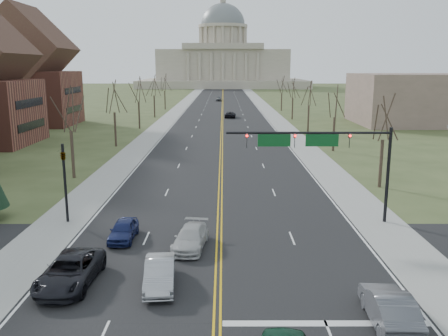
{
  "coord_description": "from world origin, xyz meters",
  "views": [
    {
      "loc": [
        0.3,
        -20.71,
        11.58
      ],
      "look_at": [
        0.34,
        18.95,
        3.0
      ],
      "focal_mm": 38.0,
      "sensor_mm": 36.0,
      "label": 1
    }
  ],
  "objects_px": {
    "car_nb_outer_lead": "(389,308)",
    "car_far_nb": "(230,114)",
    "signal_left": "(64,174)",
    "car_sb_inner_lead": "(160,273)",
    "car_sb_outer_second": "(123,230)",
    "car_sb_inner_second": "(191,238)",
    "signal_mast": "(321,147)",
    "car_far_sb": "(219,99)",
    "car_sb_outer_lead": "(70,271)"
  },
  "relations": [
    {
      "from": "car_sb_inner_lead",
      "to": "car_sb_outer_second",
      "type": "xyz_separation_m",
      "value": [
        -3.38,
        7.0,
        -0.06
      ]
    },
    {
      "from": "car_sb_inner_second",
      "to": "car_nb_outer_lead",
      "type": "bearing_deg",
      "value": -36.91
    },
    {
      "from": "signal_mast",
      "to": "car_far_sb",
      "type": "xyz_separation_m",
      "value": [
        -8.78,
        125.66,
        -4.99
      ]
    },
    {
      "from": "car_nb_outer_lead",
      "to": "car_sb_inner_second",
      "type": "distance_m",
      "value": 13.44
    },
    {
      "from": "signal_mast",
      "to": "car_sb_inner_second",
      "type": "height_order",
      "value": "signal_mast"
    },
    {
      "from": "car_sb_outer_lead",
      "to": "car_far_nb",
      "type": "height_order",
      "value": "car_sb_outer_lead"
    },
    {
      "from": "car_nb_outer_lead",
      "to": "car_far_sb",
      "type": "xyz_separation_m",
      "value": [
        -9.16,
        140.22,
        -0.06
      ]
    },
    {
      "from": "signal_left",
      "to": "car_far_nb",
      "type": "bearing_deg",
      "value": 79.75
    },
    {
      "from": "car_sb_inner_second",
      "to": "signal_left",
      "type": "bearing_deg",
      "value": 158.69
    },
    {
      "from": "car_sb_outer_second",
      "to": "car_sb_outer_lead",
      "type": "bearing_deg",
      "value": -101.1
    },
    {
      "from": "car_sb_outer_lead",
      "to": "car_sb_outer_second",
      "type": "bearing_deg",
      "value": 80.38
    },
    {
      "from": "car_sb_inner_lead",
      "to": "car_sb_outer_second",
      "type": "bearing_deg",
      "value": 110.82
    },
    {
      "from": "car_far_nb",
      "to": "signal_left",
      "type": "bearing_deg",
      "value": 83.33
    },
    {
      "from": "car_sb_outer_second",
      "to": "car_sb_inner_lead",
      "type": "bearing_deg",
      "value": -63.27
    },
    {
      "from": "car_sb_outer_lead",
      "to": "car_sb_inner_second",
      "type": "distance_m",
      "value": 8.08
    },
    {
      "from": "signal_left",
      "to": "car_far_sb",
      "type": "xyz_separation_m",
      "value": [
        10.17,
        125.65,
        -2.95
      ]
    },
    {
      "from": "car_sb_inner_lead",
      "to": "car_sb_outer_lead",
      "type": "bearing_deg",
      "value": 172.58
    },
    {
      "from": "signal_left",
      "to": "car_sb_outer_second",
      "type": "xyz_separation_m",
      "value": [
        5.01,
        -3.73,
        -3.03
      ]
    },
    {
      "from": "signal_mast",
      "to": "car_far_nb",
      "type": "xyz_separation_m",
      "value": [
        -5.61,
        73.73,
        -5.05
      ]
    },
    {
      "from": "signal_left",
      "to": "car_far_nb",
      "type": "relative_size",
      "value": 1.19
    },
    {
      "from": "signal_mast",
      "to": "signal_left",
      "type": "bearing_deg",
      "value": 180.0
    },
    {
      "from": "signal_mast",
      "to": "car_far_nb",
      "type": "distance_m",
      "value": 74.12
    },
    {
      "from": "signal_mast",
      "to": "car_sb_inner_lead",
      "type": "relative_size",
      "value": 2.74
    },
    {
      "from": "signal_left",
      "to": "car_far_sb",
      "type": "height_order",
      "value": "signal_left"
    },
    {
      "from": "car_nb_outer_lead",
      "to": "car_far_sb",
      "type": "distance_m",
      "value": 140.52
    },
    {
      "from": "signal_mast",
      "to": "car_sb_inner_lead",
      "type": "height_order",
      "value": "signal_mast"
    },
    {
      "from": "signal_mast",
      "to": "car_sb_outer_lead",
      "type": "distance_m",
      "value": 19.29
    },
    {
      "from": "car_far_sb",
      "to": "car_sb_inner_lead",
      "type": "bearing_deg",
      "value": -95.34
    },
    {
      "from": "car_sb_outer_lead",
      "to": "car_sb_inner_second",
      "type": "bearing_deg",
      "value": 43.33
    },
    {
      "from": "signal_left",
      "to": "car_sb_outer_lead",
      "type": "height_order",
      "value": "signal_left"
    },
    {
      "from": "car_sb_inner_lead",
      "to": "car_sb_inner_second",
      "type": "relative_size",
      "value": 0.95
    },
    {
      "from": "car_nb_outer_lead",
      "to": "car_sb_outer_lead",
      "type": "bearing_deg",
      "value": -11.87
    },
    {
      "from": "signal_mast",
      "to": "car_nb_outer_lead",
      "type": "xyz_separation_m",
      "value": [
        0.39,
        -14.56,
        -4.94
      ]
    },
    {
      "from": "car_sb_inner_second",
      "to": "car_far_sb",
      "type": "xyz_separation_m",
      "value": [
        0.5,
        130.88,
        0.08
      ]
    },
    {
      "from": "signal_mast",
      "to": "car_sb_inner_lead",
      "type": "distance_m",
      "value": 15.86
    },
    {
      "from": "car_sb_outer_second",
      "to": "car_far_sb",
      "type": "relative_size",
      "value": 0.89
    },
    {
      "from": "car_sb_outer_lead",
      "to": "car_nb_outer_lead",
      "type": "bearing_deg",
      "value": -11.96
    },
    {
      "from": "car_sb_inner_lead",
      "to": "car_far_sb",
      "type": "distance_m",
      "value": 136.39
    },
    {
      "from": "car_sb_outer_lead",
      "to": "car_sb_inner_second",
      "type": "height_order",
      "value": "car_sb_outer_lead"
    },
    {
      "from": "signal_mast",
      "to": "car_sb_inner_lead",
      "type": "bearing_deg",
      "value": -134.53
    },
    {
      "from": "car_nb_outer_lead",
      "to": "car_far_sb",
      "type": "bearing_deg",
      "value": -83.76
    },
    {
      "from": "signal_left",
      "to": "car_sb_inner_second",
      "type": "relative_size",
      "value": 1.29
    },
    {
      "from": "signal_left",
      "to": "car_sb_outer_second",
      "type": "distance_m",
      "value": 6.94
    },
    {
      "from": "car_nb_outer_lead",
      "to": "car_sb_inner_lead",
      "type": "relative_size",
      "value": 1.11
    },
    {
      "from": "car_sb_outer_lead",
      "to": "signal_left",
      "type": "bearing_deg",
      "value": 111.11
    },
    {
      "from": "car_sb_inner_lead",
      "to": "car_sb_outer_lead",
      "type": "relative_size",
      "value": 0.79
    },
    {
      "from": "car_sb_outer_lead",
      "to": "car_far_sb",
      "type": "distance_m",
      "value": 136.34
    },
    {
      "from": "car_sb_inner_lead",
      "to": "signal_mast",
      "type": "bearing_deg",
      "value": 40.49
    },
    {
      "from": "car_nb_outer_lead",
      "to": "car_sb_outer_second",
      "type": "distance_m",
      "value": 17.96
    },
    {
      "from": "car_nb_outer_lead",
      "to": "car_far_nb",
      "type": "height_order",
      "value": "car_nb_outer_lead"
    }
  ]
}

